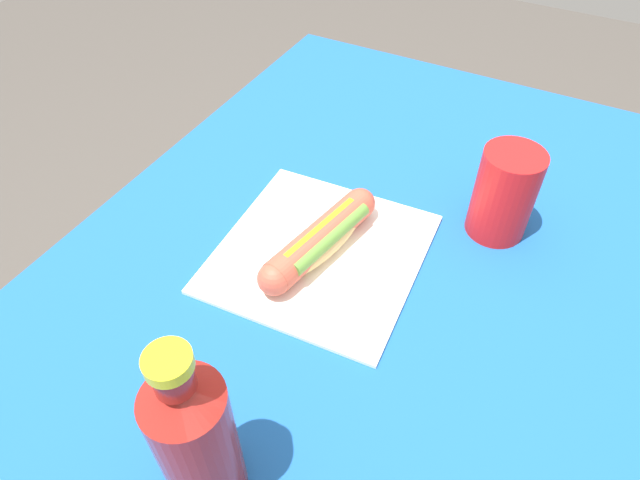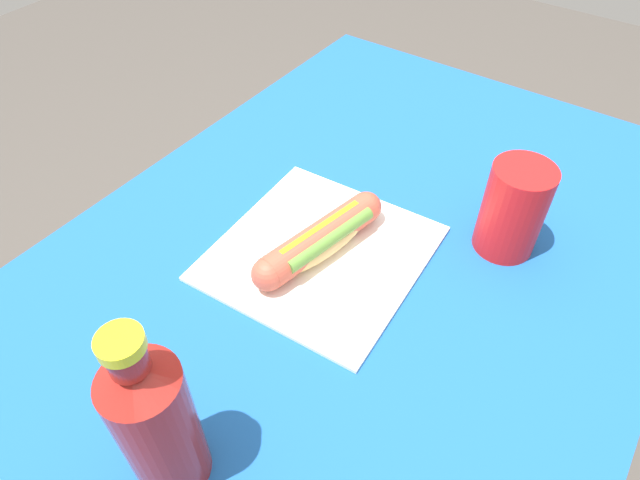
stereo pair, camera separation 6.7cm
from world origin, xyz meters
name	(u,v)px [view 2 (the right image)]	position (x,y,z in m)	size (l,w,h in m)	color
ground_plane	(336,480)	(0.00, 0.00, 0.00)	(6.00, 6.00, 0.00)	#47423D
dining_table	(343,327)	(0.00, 0.00, 0.62)	(1.21, 0.79, 0.76)	brown
paper_wrapper	(320,253)	(0.00, -0.04, 0.77)	(0.29, 0.28, 0.01)	white
hot_dog	(320,240)	(0.00, -0.04, 0.80)	(0.23, 0.09, 0.05)	#DBB26B
soda_bottle	(156,421)	(0.34, 0.01, 0.87)	(0.07, 0.07, 0.24)	maroon
drinking_cup	(513,209)	(-0.17, 0.16, 0.83)	(0.09, 0.09, 0.14)	red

